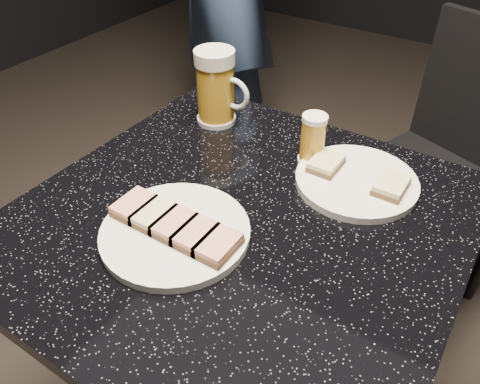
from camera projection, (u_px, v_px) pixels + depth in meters
name	position (u px, v px, depth m)	size (l,w,h in m)	color
plate_large	(175.00, 232.00, 0.73)	(0.24, 0.24, 0.01)	white
plate_small	(356.00, 181.00, 0.84)	(0.22, 0.22, 0.01)	white
table	(240.00, 307.00, 0.93)	(0.70, 0.70, 0.75)	black
beer_mug	(216.00, 87.00, 0.97)	(0.12, 0.08, 0.16)	silver
beer_tumbler	(313.00, 139.00, 0.87)	(0.05, 0.05, 0.10)	white
chair	(446.00, 162.00, 1.33)	(0.52, 0.52, 0.87)	black
canapes_on_plate_large	(174.00, 225.00, 0.72)	(0.22, 0.07, 0.02)	#4C3521
canapes_on_plate_small	(358.00, 174.00, 0.83)	(0.17, 0.07, 0.02)	#4C3521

